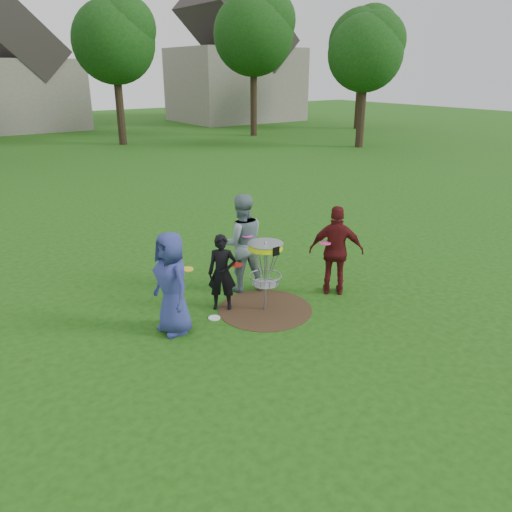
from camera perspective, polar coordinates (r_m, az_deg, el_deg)
ground at (r=9.61m, az=1.03°, el=-6.11°), size 100.00×100.00×0.00m
dirt_patch at (r=9.61m, az=1.03°, el=-6.09°), size 1.80×1.80×0.01m
player_blue at (r=8.59m, az=-9.59°, el=-3.09°), size 0.63×0.92×1.82m
player_black at (r=9.38m, az=-3.89°, el=-1.91°), size 0.64×0.60×1.47m
player_grey at (r=10.12m, az=-1.68°, el=1.53°), size 1.18×1.05×2.03m
player_maroon at (r=10.07m, az=9.16°, el=0.59°), size 1.10×1.06×1.83m
disc_on_grass at (r=9.31m, az=-4.79°, el=-7.07°), size 0.22×0.22×0.02m
disc_golf_basket at (r=9.20m, az=1.07°, el=-0.43°), size 0.66×0.67×1.38m
held_discs at (r=9.33m, az=-0.55°, el=0.40°), size 3.06×1.18×0.36m
tree_row at (r=28.21m, az=-25.76°, el=22.59°), size 51.20×17.42×9.90m
house_row at (r=41.19m, az=-22.45°, el=18.92°), size 44.50×10.65×11.62m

